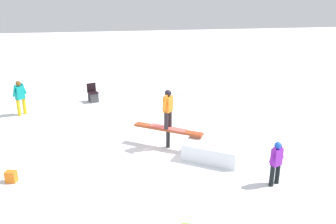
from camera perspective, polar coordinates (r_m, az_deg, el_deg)
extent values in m
plane|color=white|center=(13.23, 0.00, -5.38)|extent=(60.00, 60.00, 0.00)
cylinder|color=black|center=(13.09, 0.00, -4.11)|extent=(0.14, 0.14, 0.64)
cube|color=#A53F1E|center=(12.95, 0.00, -2.66)|extent=(2.29, 1.57, 0.08)
cube|color=white|center=(12.58, 7.10, -5.54)|extent=(2.32, 2.23, 0.55)
cube|color=#F75C55|center=(12.93, 0.00, -2.44)|extent=(1.27, 0.99, 0.03)
cylinder|color=#2D2529|center=(12.93, 0.27, -0.95)|extent=(0.15, 0.15, 0.59)
cylinder|color=#2D2529|center=(12.70, -0.27, -1.35)|extent=(0.15, 0.15, 0.59)
cube|color=orange|center=(12.62, 0.00, 1.25)|extent=(0.38, 0.41, 0.54)
cylinder|color=orange|center=(12.77, 0.44, 2.05)|extent=(0.25, 0.31, 0.49)
cylinder|color=orange|center=(12.39, -0.45, 1.48)|extent=(0.25, 0.31, 0.49)
sphere|color=black|center=(12.50, 0.00, 2.90)|extent=(0.23, 0.23, 0.23)
cylinder|color=yellow|center=(17.41, -21.04, 0.86)|extent=(0.15, 0.15, 0.72)
cylinder|color=yellow|center=(17.28, -21.80, 0.62)|extent=(0.15, 0.15, 0.72)
cube|color=#0F9E9A|center=(17.16, -21.69, 2.78)|extent=(0.40, 0.40, 0.57)
cylinder|color=#0F9E9A|center=(17.23, -21.13, 3.37)|extent=(0.22, 0.22, 0.51)
cylinder|color=#0F9E9A|center=(17.02, -22.36, 3.01)|extent=(0.22, 0.22, 0.51)
sphere|color=brown|center=(17.05, -21.86, 4.06)|extent=(0.23, 0.23, 0.23)
cylinder|color=black|center=(11.20, 15.55, -9.37)|extent=(0.13, 0.13, 0.63)
cylinder|color=black|center=(11.37, 16.34, -8.97)|extent=(0.13, 0.13, 0.63)
cube|color=purple|center=(11.03, 16.23, -6.59)|extent=(0.37, 0.32, 0.51)
cylinder|color=purple|center=(10.83, 15.64, -6.35)|extent=(0.23, 0.17, 0.46)
cylinder|color=purple|center=(11.12, 16.92, -5.77)|extent=(0.23, 0.17, 0.46)
sphere|color=blue|center=(10.88, 16.41, -4.91)|extent=(0.20, 0.20, 0.20)
cube|color=silver|center=(18.97, 2.64, 2.63)|extent=(1.32, 1.09, 0.02)
cube|color=#3F3F44|center=(18.05, -11.12, 2.04)|extent=(0.38, 0.18, 0.44)
cube|color=#3F3F44|center=(18.37, -11.50, 2.34)|extent=(0.38, 0.18, 0.44)
cube|color=black|center=(18.14, -11.36, 2.91)|extent=(0.57, 0.57, 0.04)
cube|color=black|center=(18.26, -11.62, 3.73)|extent=(0.42, 0.20, 0.40)
cube|color=orange|center=(11.96, -22.79, -9.07)|extent=(0.35, 0.29, 0.34)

